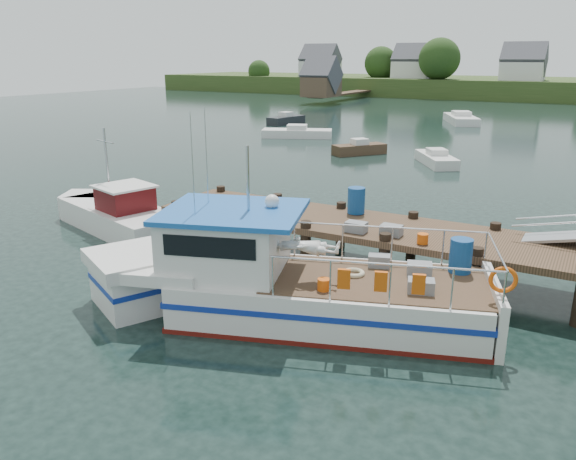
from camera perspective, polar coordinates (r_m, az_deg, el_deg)
The scene contains 10 objects.
ground_plane at distance 18.20m, azimuth 5.07°, elevation -3.15°, with size 160.00×160.00×0.00m, color black.
far_shore at distance 98.31m, azimuth 25.95°, elevation 13.10°, with size 140.00×42.55×9.22m.
dock at distance 16.14m, azimuth 26.85°, elevation 0.71°, with size 16.60×3.00×4.78m.
lobster_boat at distance 14.10m, azimuth -1.02°, elevation -5.22°, with size 10.50×5.80×5.13m.
work_boat at distance 22.34m, azimuth -17.03°, elevation 1.64°, with size 7.20×3.84×3.80m.
moored_rowboat at distance 38.41m, azimuth 7.26°, elevation 8.22°, with size 3.17×3.64×1.05m.
moored_a at distance 46.23m, azimuth 0.92°, elevation 9.85°, with size 5.89×3.97×1.03m.
moored_b at distance 35.58m, azimuth 14.83°, elevation 7.02°, with size 3.59×4.47×0.96m.
moored_d at distance 59.02m, azimuth 17.16°, elevation 10.76°, with size 4.90×7.17×1.16m.
moored_e at distance 55.67m, azimuth -0.20°, elevation 11.16°, with size 2.20×4.40×1.16m.
Camera 1 is at (6.91, -15.61, 6.32)m, focal length 35.00 mm.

